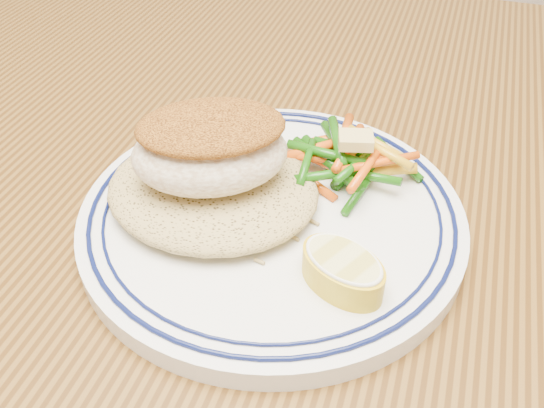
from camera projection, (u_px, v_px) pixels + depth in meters
The scene contains 7 objects.
dining_table at pixel (264, 303), 0.49m from camera, with size 1.50×0.90×0.75m.
plate at pixel (272, 216), 0.41m from camera, with size 0.26×0.26×0.02m.
rice_pilaf at pixel (213, 185), 0.40m from camera, with size 0.14×0.13×0.03m, color tan.
fish_fillet at pixel (210, 147), 0.38m from camera, with size 0.12×0.11×0.05m.
vegetable_pile at pixel (345, 157), 0.43m from camera, with size 0.10×0.10×0.03m.
butter_pat at pixel (356, 140), 0.41m from camera, with size 0.02×0.02×0.01m, color #D5BA68.
lemon_wedge at pixel (343, 269), 0.34m from camera, with size 0.07×0.07×0.02m.
Camera 1 is at (0.10, -0.30, 1.03)m, focal length 40.00 mm.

